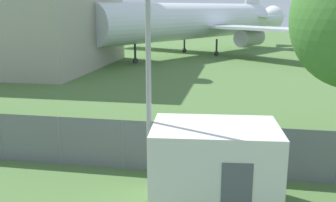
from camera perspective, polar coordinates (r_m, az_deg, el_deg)
perimeter_fence at (r=14.94m, az=-6.56°, el=-6.31°), size 56.07×0.07×1.94m
airplane at (r=50.80m, az=3.95°, el=11.44°), size 29.52×36.88×13.08m
portable_cabin at (r=12.14m, az=6.76°, el=-9.45°), size 3.97×2.88×2.59m
light_mast at (r=11.57m, az=-2.94°, el=11.31°), size 0.44×0.44×9.32m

